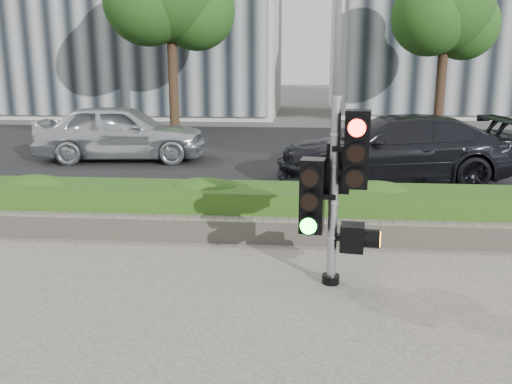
% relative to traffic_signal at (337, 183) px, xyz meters
% --- Properties ---
extents(ground, '(120.00, 120.00, 0.00)m').
position_rel_traffic_signal_xyz_m(ground, '(-0.77, -0.44, -1.27)').
color(ground, '#51514C').
rests_on(ground, ground).
extents(road, '(60.00, 13.00, 0.02)m').
position_rel_traffic_signal_xyz_m(road, '(-0.77, 9.56, -1.26)').
color(road, black).
rests_on(road, ground).
extents(curb, '(60.00, 0.25, 0.12)m').
position_rel_traffic_signal_xyz_m(curb, '(-0.77, 2.71, -1.21)').
color(curb, gray).
rests_on(curb, ground).
extents(stone_wall, '(12.00, 0.32, 0.34)m').
position_rel_traffic_signal_xyz_m(stone_wall, '(-0.77, 1.46, -1.07)').
color(stone_wall, gray).
rests_on(stone_wall, sidewalk).
extents(hedge, '(12.00, 1.00, 0.68)m').
position_rel_traffic_signal_xyz_m(hedge, '(-0.77, 2.11, -0.90)').
color(hedge, '#56892A').
rests_on(hedge, sidewalk).
extents(tree_right, '(4.10, 3.58, 6.53)m').
position_rel_traffic_signal_xyz_m(tree_right, '(4.72, 15.12, 3.22)').
color(tree_right, black).
rests_on(tree_right, ground).
extents(traffic_signal, '(0.80, 0.61, 2.24)m').
position_rel_traffic_signal_xyz_m(traffic_signal, '(0.00, 0.00, 0.00)').
color(traffic_signal, black).
rests_on(traffic_signal, sidewalk).
extents(car_silver, '(4.67, 2.26, 1.54)m').
position_rel_traffic_signal_xyz_m(car_silver, '(-5.30, 8.05, -0.48)').
color(car_silver, silver).
rests_on(car_silver, road).
extents(car_dark, '(5.33, 2.69, 1.48)m').
position_rel_traffic_signal_xyz_m(car_dark, '(1.58, 5.86, -0.50)').
color(car_dark, black).
rests_on(car_dark, road).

